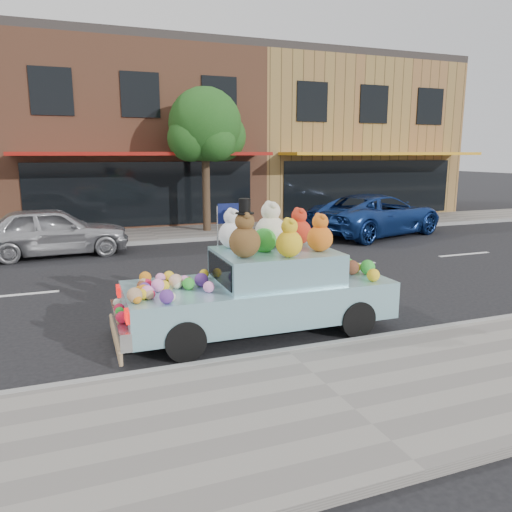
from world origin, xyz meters
name	(u,v)px	position (x,y,z in m)	size (l,w,h in m)	color
ground	(199,279)	(0.00, 0.00, 0.00)	(120.00, 120.00, 0.00)	black
near_sidewalk	(339,400)	(0.00, -6.50, 0.06)	(60.00, 3.00, 0.12)	gray
far_sidewalk	(153,235)	(0.00, 6.50, 0.06)	(60.00, 3.00, 0.12)	gray
near_kerb	(287,353)	(0.00, -5.00, 0.07)	(60.00, 0.12, 0.13)	gray
far_kerb	(161,242)	(0.00, 5.00, 0.07)	(60.00, 0.12, 0.13)	gray
storefront_mid	(128,136)	(0.00, 11.97, 3.64)	(10.00, 9.80, 7.30)	#91583D
storefront_right	(328,139)	(10.00, 11.97, 3.64)	(10.00, 9.80, 7.30)	olive
street_tree	(205,131)	(2.03, 6.55, 3.69)	(3.00, 2.70, 5.22)	#38281C
car_silver	(52,231)	(-3.25, 4.13, 0.72)	(1.70, 4.22, 1.44)	#B1B2B6
car_blue	(377,215)	(7.62, 3.94, 0.74)	(2.47, 5.36, 1.49)	navy
art_car	(260,285)	(0.05, -3.81, 0.79)	(4.52, 1.84, 2.25)	black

